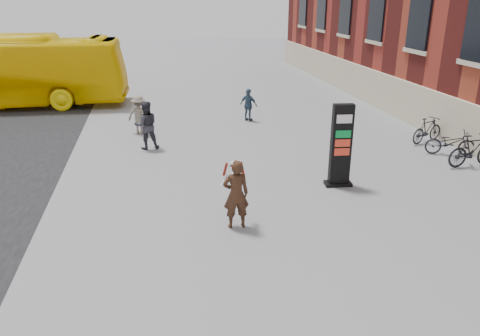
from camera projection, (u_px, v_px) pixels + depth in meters
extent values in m
plane|color=#9E9EA3|center=(233.00, 215.00, 12.48)|extent=(100.00, 100.00, 0.00)
cube|color=beige|center=(433.00, 113.00, 19.31)|extent=(0.18, 44.00, 1.80)
cube|color=black|center=(341.00, 146.00, 13.95)|extent=(0.63, 0.31, 2.54)
cube|color=black|center=(338.00, 184.00, 14.38)|extent=(0.85, 0.49, 0.10)
cube|color=white|center=(343.00, 118.00, 13.65)|extent=(0.48, 0.33, 0.25)
cube|color=#07672C|center=(342.00, 133.00, 13.81)|extent=(0.48, 0.33, 0.22)
cube|color=#AD2B19|center=(341.00, 142.00, 13.91)|extent=(0.48, 0.33, 0.22)
cube|color=#AD2B19|center=(340.00, 150.00, 14.00)|extent=(0.48, 0.33, 0.22)
imported|color=#3A2315|center=(236.00, 194.00, 11.53)|extent=(0.66, 0.45, 1.79)
cylinder|color=white|center=(236.00, 163.00, 11.25)|extent=(0.25, 0.25, 0.06)
cone|color=white|center=(242.00, 178.00, 11.70)|extent=(0.25, 0.25, 0.43)
cylinder|color=maroon|center=(242.00, 168.00, 11.61)|extent=(0.14, 0.14, 0.37)
cone|color=white|center=(225.00, 179.00, 11.62)|extent=(0.25, 0.25, 0.43)
cylinder|color=maroon|center=(225.00, 169.00, 11.53)|extent=(0.14, 0.14, 0.37)
imported|color=#2E2E36|center=(146.00, 125.00, 17.46)|extent=(0.95, 0.78, 1.82)
imported|color=slate|center=(139.00, 115.00, 19.36)|extent=(1.20, 0.99, 1.61)
imported|color=#324C5F|center=(249.00, 105.00, 21.37)|extent=(0.88, 0.85, 1.48)
imported|color=black|center=(473.00, 150.00, 15.77)|extent=(1.91, 0.68, 1.13)
imported|color=black|center=(450.00, 143.00, 16.95)|extent=(1.85, 1.15, 0.92)
imported|color=black|center=(427.00, 130.00, 18.33)|extent=(1.74, 1.09, 1.02)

